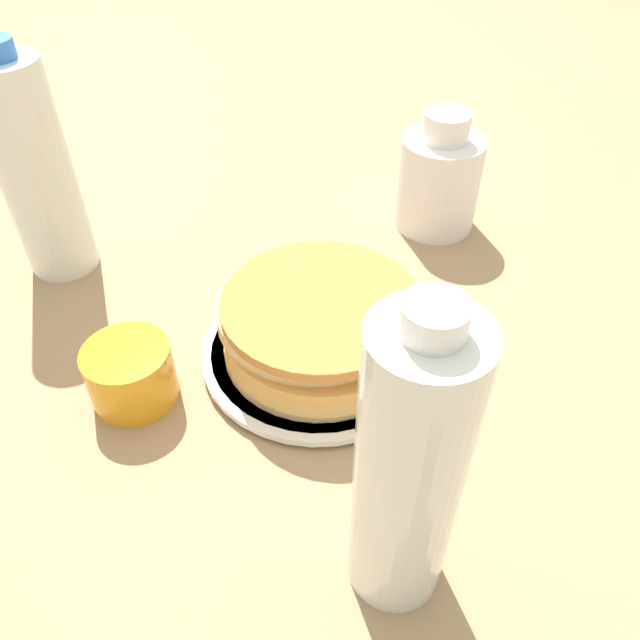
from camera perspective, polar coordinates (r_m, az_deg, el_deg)
The scene contains 7 objects.
ground_plane at distance 0.61m, azimuth 0.37°, elevation -3.91°, with size 4.00×4.00×0.00m, color #9E7F5B.
plate at distance 0.62m, azimuth 0.00°, elevation -2.75°, with size 0.23×0.23×0.01m.
pancake_stack at distance 0.59m, azimuth 0.10°, elevation -0.31°, with size 0.20×0.19×0.06m.
juice_glass at distance 0.59m, azimuth -16.91°, elevation -4.74°, with size 0.08×0.08×0.06m.
cream_jug at distance 0.78m, azimuth 10.81°, elevation 12.53°, with size 0.10×0.10×0.15m.
water_bottle_near at distance 0.39m, azimuth 8.08°, elevation -13.64°, with size 0.07×0.07×0.26m.
water_bottle_mid at distance 0.73m, azimuth -24.58°, elevation 12.27°, with size 0.08×0.08×0.25m.
Camera 1 is at (0.36, -0.22, 0.44)m, focal length 35.00 mm.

